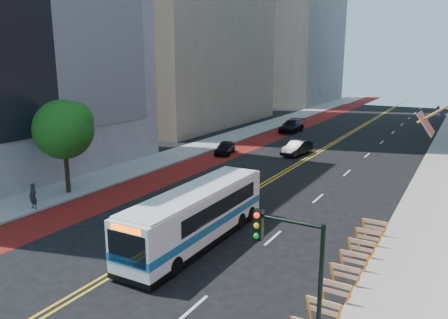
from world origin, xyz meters
TOP-DOWN VIEW (x-y plane):
  - ground at (0.00, 0.00)m, footprint 160.00×160.00m
  - sidewalk_left at (-12.00, 30.00)m, footprint 4.00×140.00m
  - sidewalk_right at (12.00, 30.00)m, footprint 4.00×140.00m
  - bus_lane_paint at (-8.10, 30.00)m, footprint 3.60×140.00m
  - center_line_inner at (-0.18, 30.00)m, footprint 0.14×140.00m
  - center_line_outer at (0.18, 30.00)m, footprint 0.14×140.00m
  - lane_dashes at (4.80, 38.00)m, footprint 0.14×98.20m
  - construction_barriers at (9.60, 3.42)m, footprint 1.42×10.91m
  - street_tree at (-11.24, 6.04)m, footprint 4.20×4.20m
  - traffic_signal at (9.41, -3.51)m, footprint 2.21×0.34m
  - transit_bus at (1.50, 3.50)m, footprint 2.46×10.89m
  - car_a at (-8.08, 23.43)m, footprint 2.51×4.12m
  - car_b at (-1.50, 26.72)m, footprint 2.07×4.55m
  - car_c at (-7.11, 39.75)m, footprint 2.44×5.52m
  - pedestrian at (-10.40, 2.42)m, footprint 0.63×0.43m

SIDE VIEW (x-z plane):
  - ground at x=0.00m, z-range 0.00..0.00m
  - center_line_inner at x=-0.18m, z-range 0.00..0.01m
  - center_line_outer at x=0.18m, z-range 0.00..0.01m
  - bus_lane_paint at x=-8.10m, z-range 0.00..0.01m
  - lane_dashes at x=4.80m, z-range 0.00..0.01m
  - sidewalk_left at x=-12.00m, z-range 0.00..0.15m
  - sidewalk_right at x=12.00m, z-range 0.00..0.15m
  - car_a at x=-8.08m, z-range 0.00..1.31m
  - construction_barriers at x=9.60m, z-range 0.17..1.18m
  - car_b at x=-1.50m, z-range 0.00..1.45m
  - car_c at x=-7.11m, z-range 0.00..1.58m
  - pedestrian at x=-10.40m, z-range 0.15..1.83m
  - transit_bus at x=1.50m, z-range 0.07..3.05m
  - traffic_signal at x=9.41m, z-range 1.18..6.26m
  - street_tree at x=-11.24m, z-range 1.56..8.26m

